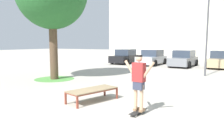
{
  "coord_description": "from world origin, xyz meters",
  "views": [
    {
      "loc": [
        3.81,
        -5.84,
        2.12
      ],
      "look_at": [
        -0.55,
        2.17,
        1.0
      ],
      "focal_mm": 34.91,
      "sensor_mm": 36.0,
      "label": 1
    }
  ],
  "objects": [
    {
      "name": "skate_box",
      "position": [
        -0.55,
        0.67,
        0.41
      ],
      "size": [
        1.29,
        2.04,
        0.46
      ],
      "color": "brown",
      "rests_on": "ground"
    },
    {
      "name": "car_silver",
      "position": [
        -2.98,
        15.0,
        0.69
      ],
      "size": [
        2.14,
        4.31,
        1.5
      ],
      "color": "#B7BABF",
      "rests_on": "ground"
    },
    {
      "name": "car_grey",
      "position": [
        0.06,
        14.84,
        0.69
      ],
      "size": [
        2.19,
        4.33,
        1.5
      ],
      "color": "slate",
      "rests_on": "ground"
    },
    {
      "name": "skater",
      "position": [
        1.47,
        0.11,
        1.07
      ],
      "size": [
        1.0,
        0.32,
        1.69
      ],
      "color": "tan",
      "rests_on": "skateboard"
    },
    {
      "name": "grass_patch_near_left",
      "position": [
        -5.36,
        3.81,
        0.0
      ],
      "size": [
        2.33,
        2.33,
        0.01
      ],
      "primitive_type": "cylinder",
      "color": "#519342",
      "rests_on": "ground"
    },
    {
      "name": "car_tan",
      "position": [
        3.11,
        15.27,
        0.69
      ],
      "size": [
        2.04,
        4.26,
        1.5
      ],
      "color": "tan",
      "rests_on": "ground"
    },
    {
      "name": "ground_plane",
      "position": [
        0.0,
        0.0,
        0.0
      ],
      "size": [
        120.0,
        120.0,
        0.0
      ],
      "primitive_type": "plane",
      "color": "#B2AA9E"
    },
    {
      "name": "light_post",
      "position": [
        2.42,
        9.47,
        3.83
      ],
      "size": [
        0.36,
        0.36,
        5.83
      ],
      "color": "#4C4C51",
      "rests_on": "ground"
    },
    {
      "name": "car_black",
      "position": [
        -6.04,
        15.22,
        0.69
      ],
      "size": [
        1.97,
        4.22,
        1.5
      ],
      "color": "black",
      "rests_on": "ground"
    },
    {
      "name": "skateboard",
      "position": [
        1.47,
        0.11,
        0.08
      ],
      "size": [
        0.31,
        0.82,
        0.09
      ],
      "color": "black",
      "rests_on": "ground"
    }
  ]
}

